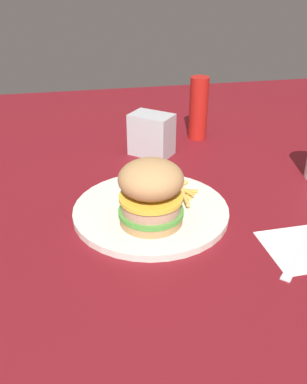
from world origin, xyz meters
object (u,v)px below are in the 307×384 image
object	(u,v)px
plate	(154,210)
napkin_dispenser	(152,135)
fork	(303,246)
fries_pile	(173,192)
sandwich	(151,192)
ketchup_bottle	(198,108)
napkin	(302,248)

from	to	relation	value
plate	napkin_dispenser	distance (m)	0.25
fork	fries_pile	bearing A→B (deg)	41.32
fork	sandwich	bearing A→B (deg)	64.98
fork	napkin_dispenser	world-z (taller)	napkin_dispenser
fork	ketchup_bottle	distance (m)	0.47
sandwich	napkin	world-z (taller)	sandwich
napkin	napkin_dispenser	world-z (taller)	napkin_dispenser
fork	ketchup_bottle	world-z (taller)	ketchup_bottle
fork	napkin_dispenser	bearing A→B (deg)	22.05
ketchup_bottle	plate	bearing A→B (deg)	151.72
plate	fork	xyz separation A→B (m)	(-0.14, -0.20, -0.00)
ketchup_bottle	fork	bearing A→B (deg)	-176.46
plate	sandwich	size ratio (longest dim) A/B	2.51
fries_pile	ketchup_bottle	bearing A→B (deg)	-24.47
napkin_dispenser	sandwich	bearing A→B (deg)	119.08
sandwich	fork	xyz separation A→B (m)	(-0.10, -0.21, -0.06)
napkin_dispenser	fries_pile	bearing A→B (deg)	130.14
fork	plate	bearing A→B (deg)	55.17
plate	fork	bearing A→B (deg)	-124.83
sandwich	fries_pile	size ratio (longest dim) A/B	0.92
ketchup_bottle	sandwich	bearing A→B (deg)	152.92
fries_pile	plate	bearing A→B (deg)	131.15
sandwich	napkin	xyz separation A→B (m)	(-0.10, -0.21, -0.06)
plate	ketchup_bottle	distance (m)	0.37
fries_pile	fork	distance (m)	0.24
napkin	fork	bearing A→B (deg)	-44.10
fries_pile	fork	world-z (taller)	fries_pile
napkin	fork	xyz separation A→B (m)	(0.00, -0.00, 0.00)
plate	napkin_dispenser	bearing A→B (deg)	-10.31
napkin	fries_pile	bearing A→B (deg)	40.94
napkin	napkin_dispenser	distance (m)	0.42
fries_pile	napkin	distance (m)	0.24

